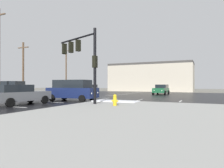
{
  "coord_description": "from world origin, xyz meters",
  "views": [
    {
      "loc": [
        12.02,
        -19.94,
        1.62
      ],
      "look_at": [
        -0.52,
        7.24,
        1.68
      ],
      "focal_mm": 32.03,
      "sensor_mm": 36.0,
      "label": 1
    }
  ],
  "objects_px": {
    "sedan_grey": "(19,94)",
    "utility_pole_distant": "(66,69)",
    "suv_white": "(10,88)",
    "traffic_signal_mast": "(82,54)",
    "sedan_green": "(161,89)",
    "utility_pole_far": "(23,67)",
    "fire_hydrant": "(115,100)",
    "sedan_silver": "(88,89)",
    "suv_navy": "(72,90)"
  },
  "relations": [
    {
      "from": "utility_pole_distant",
      "to": "traffic_signal_mast",
      "type": "bearing_deg",
      "value": -49.61
    },
    {
      "from": "sedan_grey",
      "to": "suv_white",
      "type": "distance_m",
      "value": 12.74
    },
    {
      "from": "sedan_green",
      "to": "suv_white",
      "type": "relative_size",
      "value": 0.91
    },
    {
      "from": "sedan_silver",
      "to": "traffic_signal_mast",
      "type": "bearing_deg",
      "value": 35.0
    },
    {
      "from": "traffic_signal_mast",
      "to": "sedan_silver",
      "type": "relative_size",
      "value": 1.24
    },
    {
      "from": "suv_white",
      "to": "utility_pole_distant",
      "type": "xyz_separation_m",
      "value": [
        -3.51,
        16.43,
        3.95
      ]
    },
    {
      "from": "suv_navy",
      "to": "traffic_signal_mast",
      "type": "bearing_deg",
      "value": -43.45
    },
    {
      "from": "fire_hydrant",
      "to": "suv_white",
      "type": "relative_size",
      "value": 0.16
    },
    {
      "from": "utility_pole_distant",
      "to": "sedan_silver",
      "type": "bearing_deg",
      "value": -28.29
    },
    {
      "from": "traffic_signal_mast",
      "to": "sedan_green",
      "type": "bearing_deg",
      "value": -77.69
    },
    {
      "from": "sedan_green",
      "to": "sedan_silver",
      "type": "relative_size",
      "value": 0.98
    },
    {
      "from": "traffic_signal_mast",
      "to": "sedan_silver",
      "type": "distance_m",
      "value": 19.54
    },
    {
      "from": "fire_hydrant",
      "to": "sedan_silver",
      "type": "bearing_deg",
      "value": 126.36
    },
    {
      "from": "suv_navy",
      "to": "utility_pole_distant",
      "type": "height_order",
      "value": "utility_pole_distant"
    },
    {
      "from": "suv_white",
      "to": "traffic_signal_mast",
      "type": "bearing_deg",
      "value": -24.73
    },
    {
      "from": "fire_hydrant",
      "to": "utility_pole_distant",
      "type": "height_order",
      "value": "utility_pole_distant"
    },
    {
      "from": "suv_white",
      "to": "sedan_grey",
      "type": "bearing_deg",
      "value": -41.99
    },
    {
      "from": "fire_hydrant",
      "to": "utility_pole_distant",
      "type": "relative_size",
      "value": 0.08
    },
    {
      "from": "suv_navy",
      "to": "utility_pole_distant",
      "type": "xyz_separation_m",
      "value": [
        -15.49,
        19.05,
        3.95
      ]
    },
    {
      "from": "sedan_grey",
      "to": "utility_pole_distant",
      "type": "bearing_deg",
      "value": 35.57
    },
    {
      "from": "fire_hydrant",
      "to": "utility_pole_far",
      "type": "height_order",
      "value": "utility_pole_far"
    },
    {
      "from": "suv_white",
      "to": "utility_pole_far",
      "type": "relative_size",
      "value": 0.62
    },
    {
      "from": "sedan_grey",
      "to": "suv_navy",
      "type": "bearing_deg",
      "value": -13.25
    },
    {
      "from": "traffic_signal_mast",
      "to": "suv_navy",
      "type": "bearing_deg",
      "value": -19.18
    },
    {
      "from": "traffic_signal_mast",
      "to": "sedan_silver",
      "type": "xyz_separation_m",
      "value": [
        -9.67,
        16.67,
        -3.26
      ]
    },
    {
      "from": "sedan_green",
      "to": "utility_pole_far",
      "type": "xyz_separation_m",
      "value": [
        -19.08,
        -10.22,
        3.4
      ]
    },
    {
      "from": "sedan_grey",
      "to": "suv_white",
      "type": "bearing_deg",
      "value": 59.97
    },
    {
      "from": "traffic_signal_mast",
      "to": "fire_hydrant",
      "type": "bearing_deg",
      "value": -176.96
    },
    {
      "from": "sedan_grey",
      "to": "suv_white",
      "type": "xyz_separation_m",
      "value": [
        -10.39,
        7.36,
        0.24
      ]
    },
    {
      "from": "sedan_green",
      "to": "sedan_silver",
      "type": "height_order",
      "value": "same"
    },
    {
      "from": "sedan_green",
      "to": "sedan_grey",
      "type": "relative_size",
      "value": 0.98
    },
    {
      "from": "sedan_grey",
      "to": "fire_hydrant",
      "type": "bearing_deg",
      "value": -73.08
    },
    {
      "from": "suv_navy",
      "to": "sedan_silver",
      "type": "xyz_separation_m",
      "value": [
        -7.18,
        14.57,
        -0.24
      ]
    },
    {
      "from": "traffic_signal_mast",
      "to": "suv_navy",
      "type": "relative_size",
      "value": 1.17
    },
    {
      "from": "utility_pole_far",
      "to": "sedan_grey",
      "type": "bearing_deg",
      "value": -42.13
    },
    {
      "from": "traffic_signal_mast",
      "to": "sedan_silver",
      "type": "bearing_deg",
      "value": -38.96
    },
    {
      "from": "fire_hydrant",
      "to": "sedan_silver",
      "type": "xyz_separation_m",
      "value": [
        -13.08,
        17.77,
        0.32
      ]
    },
    {
      "from": "suv_navy",
      "to": "utility_pole_distant",
      "type": "bearing_deg",
      "value": 125.77
    },
    {
      "from": "sedan_green",
      "to": "utility_pole_distant",
      "type": "height_order",
      "value": "utility_pole_distant"
    },
    {
      "from": "sedan_silver",
      "to": "utility_pole_far",
      "type": "xyz_separation_m",
      "value": [
        -6.6,
        -8.29,
        3.4
      ]
    },
    {
      "from": "sedan_silver",
      "to": "utility_pole_far",
      "type": "distance_m",
      "value": 11.13
    },
    {
      "from": "utility_pole_distant",
      "to": "utility_pole_far",
      "type": "bearing_deg",
      "value": -82.34
    },
    {
      "from": "sedan_green",
      "to": "utility_pole_far",
      "type": "relative_size",
      "value": 0.56
    },
    {
      "from": "sedan_green",
      "to": "utility_pole_far",
      "type": "height_order",
      "value": "utility_pole_far"
    },
    {
      "from": "suv_white",
      "to": "utility_pole_distant",
      "type": "height_order",
      "value": "utility_pole_distant"
    },
    {
      "from": "utility_pole_far",
      "to": "utility_pole_distant",
      "type": "bearing_deg",
      "value": 97.66
    },
    {
      "from": "utility_pole_far",
      "to": "suv_white",
      "type": "bearing_deg",
      "value": -63.93
    },
    {
      "from": "suv_white",
      "to": "fire_hydrant",
      "type": "bearing_deg",
      "value": -24.7
    },
    {
      "from": "sedan_grey",
      "to": "sedan_silver",
      "type": "xyz_separation_m",
      "value": [
        -5.59,
        19.31,
        0.0
      ]
    },
    {
      "from": "sedan_silver",
      "to": "utility_pole_far",
      "type": "bearing_deg",
      "value": -33.65
    }
  ]
}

